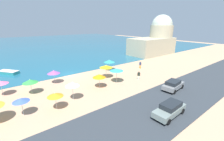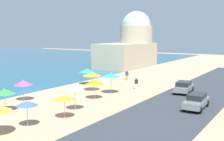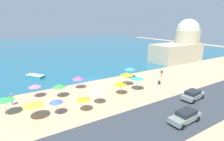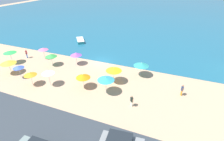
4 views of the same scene
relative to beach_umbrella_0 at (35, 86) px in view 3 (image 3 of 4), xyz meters
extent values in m
plane|color=tan|center=(11.01, 2.64, -1.99)|extent=(160.00, 160.00, 0.00)
cube|color=#1E5C75|center=(11.01, 57.64, -1.96)|extent=(150.00, 110.00, 0.05)
cube|color=#30363C|center=(11.01, -15.36, -1.96)|extent=(80.00, 8.00, 0.06)
cylinder|color=#B2B2B7|center=(0.00, 0.00, -1.07)|extent=(0.05, 0.05, 1.84)
cone|color=pink|center=(0.00, 0.00, 0.00)|extent=(1.90, 1.90, 0.40)
sphere|color=silver|center=(0.00, 0.00, 0.23)|extent=(0.08, 0.08, 0.08)
cylinder|color=#B2B2B7|center=(-1.17, -6.81, -1.06)|extent=(0.05, 0.05, 1.86)
cone|color=gold|center=(-1.17, -6.81, 0.09)|extent=(2.46, 2.46, 0.55)
sphere|color=silver|center=(-1.17, -6.81, 0.40)|extent=(0.08, 0.08, 0.08)
cylinder|color=#B2B2B7|center=(4.76, -8.23, -1.12)|extent=(0.05, 0.05, 1.73)
cone|color=orange|center=(4.76, -8.23, -0.11)|extent=(1.82, 1.82, 0.40)
sphere|color=silver|center=(4.76, -8.23, 0.12)|extent=(0.08, 0.08, 0.08)
cylinder|color=#B2B2B7|center=(7.25, 0.16, -1.08)|extent=(0.05, 0.05, 1.81)
cone|color=purple|center=(7.25, 0.16, 0.05)|extent=(2.07, 2.07, 0.54)
sphere|color=silver|center=(7.25, 0.16, 0.35)|extent=(0.08, 0.08, 0.08)
cylinder|color=#B2B2B7|center=(15.75, -3.01, -0.96)|extent=(0.05, 0.05, 2.04)
cone|color=yellow|center=(15.75, -3.01, 0.23)|extent=(2.38, 2.38, 0.44)
sphere|color=silver|center=(15.75, -3.01, 0.48)|extent=(0.08, 0.08, 0.08)
cylinder|color=#B2B2B7|center=(-4.11, -3.89, -0.94)|extent=(0.05, 0.05, 2.10)
cone|color=green|center=(-4.11, -3.89, 0.24)|extent=(2.24, 2.24, 0.36)
sphere|color=silver|center=(-4.11, -3.89, 0.45)|extent=(0.08, 0.08, 0.08)
cylinder|color=#B2B2B7|center=(15.78, -6.00, -0.91)|extent=(0.05, 0.05, 2.15)
cone|color=teal|center=(15.78, -6.00, 0.32)|extent=(2.32, 2.32, 0.42)
sphere|color=silver|center=(15.78, -6.00, 0.56)|extent=(0.08, 0.08, 0.08)
cylinder|color=#B2B2B7|center=(7.28, -7.30, -0.95)|extent=(0.05, 0.05, 2.06)
cone|color=silver|center=(7.28, -7.30, 0.29)|extent=(1.85, 1.85, 0.52)
sphere|color=silver|center=(7.28, -7.30, 0.57)|extent=(0.08, 0.08, 0.08)
cylinder|color=#B2B2B7|center=(3.34, -1.85, -1.11)|extent=(0.05, 0.05, 1.76)
cone|color=green|center=(3.34, -1.85, -0.04)|extent=(2.06, 2.06, 0.48)
sphere|color=silver|center=(3.34, -1.85, 0.23)|extent=(0.08, 0.08, 0.08)
cylinder|color=#B2B2B7|center=(19.08, 0.40, -1.05)|extent=(0.05, 0.05, 1.87)
cone|color=teal|center=(19.08, 0.40, 0.09)|extent=(2.43, 2.43, 0.50)
sphere|color=silver|center=(19.08, 0.40, 0.37)|extent=(0.08, 0.08, 0.08)
cylinder|color=#B2B2B7|center=(12.27, -6.02, -1.11)|extent=(0.05, 0.05, 1.74)
cone|color=orange|center=(12.27, -6.02, -0.03)|extent=(2.05, 2.05, 0.53)
sphere|color=silver|center=(12.27, -6.02, 0.27)|extent=(0.08, 0.08, 0.08)
cylinder|color=#B2B2B7|center=(1.45, -7.25, -1.10)|extent=(0.05, 0.05, 1.77)
cone|color=blue|center=(1.45, -7.25, -0.08)|extent=(1.71, 1.71, 0.37)
sphere|color=silver|center=(1.45, -7.25, 0.14)|extent=(0.08, 0.08, 0.08)
cylinder|color=white|center=(19.77, -7.36, -1.61)|extent=(0.14, 0.14, 0.75)
cylinder|color=white|center=(19.90, -7.47, -1.61)|extent=(0.14, 0.14, 0.75)
cube|color=black|center=(19.83, -7.41, -0.93)|extent=(0.42, 0.40, 0.60)
sphere|color=#977656|center=(19.83, -7.41, -0.51)|extent=(0.22, 0.22, 0.22)
cylinder|color=#977656|center=(19.65, -7.26, -0.98)|extent=(0.09, 0.09, 0.54)
cylinder|color=#977656|center=(20.02, -7.57, -0.98)|extent=(0.09, 0.09, 0.54)
cylinder|color=#3C79D4|center=(-3.40, -1.03, -1.57)|extent=(0.14, 0.14, 0.83)
cylinder|color=#3C79D4|center=(-3.32, -1.19, -1.57)|extent=(0.14, 0.14, 0.83)
cube|color=#B2303E|center=(-3.36, -1.11, -0.83)|extent=(0.36, 0.42, 0.66)
sphere|color=tan|center=(-3.36, -1.11, -0.37)|extent=(0.22, 0.22, 0.22)
cylinder|color=tan|center=(-3.47, -0.90, -0.88)|extent=(0.09, 0.09, 0.59)
cylinder|color=tan|center=(-3.25, -1.33, -0.88)|extent=(0.09, 0.09, 0.59)
cylinder|color=orange|center=(25.53, -2.80, -1.59)|extent=(0.14, 0.14, 0.79)
cylinder|color=orange|center=(25.48, -2.63, -1.59)|extent=(0.14, 0.14, 0.79)
cube|color=navy|center=(25.51, -2.71, -0.88)|extent=(0.32, 0.41, 0.62)
sphere|color=#A36A4D|center=(25.51, -2.71, -0.44)|extent=(0.22, 0.22, 0.22)
cylinder|color=#A36A4D|center=(25.58, -2.94, -0.93)|extent=(0.09, 0.09, 0.56)
cylinder|color=#A36A4D|center=(25.43, -2.49, -0.93)|extent=(0.09, 0.09, 0.56)
cube|color=gray|center=(20.69, -13.69, -1.30)|extent=(4.25, 2.22, 0.62)
cube|color=#1E2328|center=(20.48, -13.71, -0.72)|extent=(2.44, 1.81, 0.54)
cylinder|color=black|center=(21.97, -12.70, -1.61)|extent=(0.66, 0.29, 0.64)
cylinder|color=black|center=(22.16, -14.35, -1.61)|extent=(0.66, 0.29, 0.64)
cylinder|color=black|center=(19.22, -13.02, -1.61)|extent=(0.66, 0.29, 0.64)
cylinder|color=black|center=(19.41, -14.67, -1.61)|extent=(0.66, 0.29, 0.64)
cube|color=slate|center=(14.00, -17.18, -1.29)|extent=(4.41, 1.82, 0.63)
cube|color=#1E2328|center=(14.22, -17.17, -0.71)|extent=(2.49, 1.55, 0.54)
cylinder|color=black|center=(12.56, -18.01, -1.61)|extent=(0.65, 0.25, 0.64)
cylinder|color=black|center=(12.49, -16.46, -1.61)|extent=(0.65, 0.25, 0.64)
cylinder|color=black|center=(15.51, -17.89, -1.61)|extent=(0.65, 0.25, 0.64)
cylinder|color=black|center=(15.45, -16.34, -1.61)|extent=(0.65, 0.25, 0.64)
cube|color=teal|center=(1.53, 10.94, -1.66)|extent=(3.61, 4.10, 0.55)
cube|color=teal|center=(0.20, 12.70, -1.60)|extent=(0.93, 0.86, 0.33)
cube|color=silver|center=(1.53, 10.94, -1.34)|extent=(3.68, 4.15, 0.08)
cube|color=#AFA788|center=(41.12, 6.40, 0.67)|extent=(15.49, 8.04, 5.32)
cylinder|color=#AFA788|center=(45.76, 6.40, 2.65)|extent=(7.54, 7.54, 9.27)
sphere|color=#B4BEAB|center=(45.76, 6.40, 7.29)|extent=(6.79, 6.79, 6.79)
camera|label=1|loc=(0.33, -24.55, 7.68)|focal=24.00mm
camera|label=2|loc=(-13.26, -24.83, 5.45)|focal=45.00mm
camera|label=3|loc=(-3.11, -28.45, 9.69)|focal=28.00mm
camera|label=4|loc=(23.91, -24.13, 12.52)|focal=28.00mm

